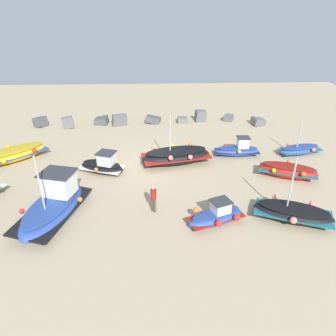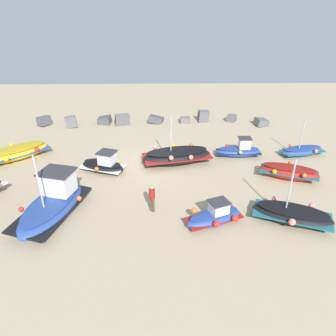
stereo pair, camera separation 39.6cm
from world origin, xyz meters
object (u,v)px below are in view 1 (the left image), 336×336
fishing_boat_0 (176,156)px  fishing_boat_9 (300,150)px  fishing_boat_4 (288,171)px  fishing_boat_6 (238,150)px  fishing_boat_1 (15,154)px  fishing_boat_2 (293,213)px  person_walking (153,197)px  fishing_boat_3 (217,216)px  fishing_boat_5 (54,205)px  fishing_boat_8 (103,165)px

fishing_boat_0 → fishing_boat_9: 9.45m
fishing_boat_4 → fishing_boat_6: bearing=-33.0°
fishing_boat_1 → fishing_boat_9: (20.92, 0.12, -0.12)m
fishing_boat_2 → person_walking: (-7.13, 1.05, 0.49)m
fishing_boat_3 → fishing_boat_4: size_ratio=0.83×
fishing_boat_6 → fishing_boat_9: bearing=2.7°
fishing_boat_4 → fishing_boat_9: 4.27m
fishing_boat_3 → fishing_boat_4: fishing_boat_3 is taller
fishing_boat_5 → person_walking: size_ratio=3.43×
fishing_boat_0 → fishing_boat_8: 5.08m
fishing_boat_0 → fishing_boat_1: size_ratio=1.13×
fishing_boat_0 → fishing_boat_1: (-11.53, 1.02, -0.09)m
fishing_boat_1 → fishing_boat_5: fishing_boat_5 is taller
fishing_boat_2 → fishing_boat_3: 3.96m
fishing_boat_0 → fishing_boat_4: 7.43m
fishing_boat_0 → fishing_boat_2: 8.84m
fishing_boat_2 → fishing_boat_5: bearing=-161.4°
fishing_boat_2 → fishing_boat_9: fishing_boat_2 is taller
fishing_boat_1 → fishing_boat_4: (18.56, -3.44, 0.01)m
fishing_boat_5 → fishing_boat_9: fishing_boat_5 is taller
fishing_boat_1 → person_walking: person_walking is taller
fishing_boat_4 → fishing_boat_8: 12.04m
fishing_boat_8 → fishing_boat_0: bearing=33.7°
fishing_boat_0 → fishing_boat_6: (4.62, 1.03, -0.10)m
fishing_boat_8 → person_walking: size_ratio=2.07×
fishing_boat_1 → fishing_boat_6: fishing_boat_6 is taller
fishing_boat_2 → fishing_boat_5: 12.31m
fishing_boat_0 → fishing_boat_3: 7.17m
fishing_boat_6 → fishing_boat_8: fishing_boat_8 is taller
fishing_boat_0 → fishing_boat_4: bearing=-31.2°
fishing_boat_8 → fishing_boat_9: size_ratio=0.93×
fishing_boat_2 → fishing_boat_3: fishing_boat_2 is taller
fishing_boat_4 → person_walking: person_walking is taller
fishing_boat_6 → person_walking: bearing=-130.7°
fishing_boat_4 → fishing_boat_9: (2.36, 3.56, -0.13)m
fishing_boat_0 → person_walking: fishing_boat_0 is taller
fishing_boat_6 → fishing_boat_4: bearing=-53.7°
fishing_boat_8 → person_walking: bearing=-34.1°
fishing_boat_4 → person_walking: 9.29m
fishing_boat_1 → fishing_boat_9: bearing=138.1°
fishing_boat_1 → fishing_boat_3: 15.35m
fishing_boat_8 → fishing_boat_9: bearing=29.5°
fishing_boat_9 → fishing_boat_2: bearing=-129.2°
fishing_boat_4 → fishing_boat_6: 4.20m
fishing_boat_1 → fishing_boat_4: bearing=127.3°
fishing_boat_8 → fishing_boat_5: bearing=-89.8°
fishing_boat_5 → fishing_boat_9: 17.67m
fishing_boat_2 → fishing_boat_5: size_ratio=0.78×
fishing_boat_2 → fishing_boat_9: size_ratio=1.20×
fishing_boat_8 → fishing_boat_9: 14.51m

